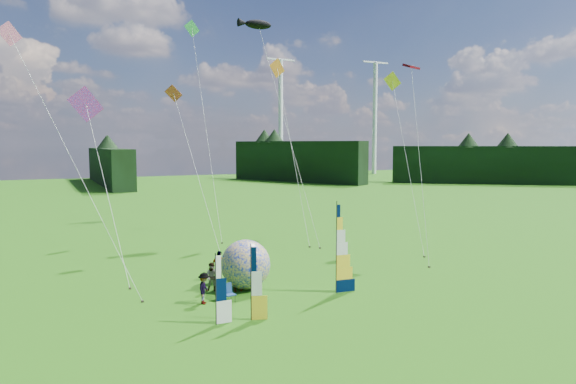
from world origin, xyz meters
name	(u,v)px	position (x,y,z in m)	size (l,w,h in m)	color
ground	(342,310)	(0.00, 0.00, 0.00)	(220.00, 220.00, 0.00)	#2A6A11
treeline_ring	(343,229)	(0.00, 0.00, 4.00)	(210.00, 210.00, 8.00)	black
turbine_left	(375,119)	(70.00, 95.00, 15.00)	(8.00, 1.20, 30.00)	silver
turbine_right	(281,118)	(45.00, 102.00, 15.00)	(8.00, 1.20, 30.00)	silver
feather_banner_main	(336,249)	(1.23, 2.61, 2.42)	(1.31, 0.10, 4.84)	#011035
side_banner_left	(251,284)	(-4.54, 0.62, 1.71)	(0.95, 0.10, 3.42)	yellow
side_banner_far	(216,290)	(-6.17, 0.79, 1.57)	(0.93, 0.10, 3.14)	white
bol_inflatable	(246,264)	(-2.89, 5.53, 1.39)	(2.78, 2.78, 2.78)	#001AA6
spectator_a	(238,275)	(-3.42, 5.28, 0.88)	(0.64, 0.42, 1.76)	#66594C
spectator_b	(212,277)	(-4.73, 5.83, 0.81)	(0.78, 0.39, 1.61)	#66594C
spectator_c	(204,288)	(-5.77, 3.94, 0.80)	(1.04, 0.38, 1.61)	#66594C
spectator_d	(220,266)	(-3.66, 7.75, 0.90)	(1.06, 0.43, 1.81)	#66594C
camp_chair	(230,293)	(-4.55, 3.55, 0.49)	(0.56, 0.56, 0.98)	navy
kite_whale	(286,116)	(6.36, 19.39, 10.48)	(3.12, 15.11, 20.96)	black
kite_rainbow_delta	(106,174)	(-9.41, 11.83, 6.30)	(5.25, 10.91, 12.61)	red
kite_parafoil	(420,148)	(11.41, 7.98, 7.79)	(6.50, 9.45, 15.59)	#C10219
small_kite_red	(197,166)	(-2.85, 15.03, 6.54)	(3.45, 10.06, 13.07)	#C04024
small_kite_orange	(292,143)	(6.18, 17.78, 8.13)	(3.51, 10.21, 16.27)	orange
small_kite_yellow	(407,154)	(12.75, 10.98, 7.33)	(5.06, 9.85, 14.66)	yellow
small_kite_pink	(74,155)	(-11.34, 8.24, 7.50)	(7.74, 7.47, 14.99)	pink
small_kite_green	(206,120)	(0.51, 23.66, 10.22)	(3.21, 12.57, 20.45)	green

